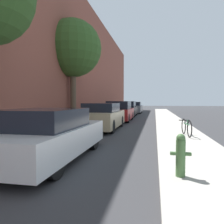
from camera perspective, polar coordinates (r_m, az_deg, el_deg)
The scene contains 12 objects.
ground_plane at distance 14.48m, azimuth 3.94°, elevation -3.21°, with size 120.00×120.00×0.00m, color #333335.
sidewalk_left at distance 15.11m, azimuth -7.05°, elevation -2.74°, with size 2.00×52.00×0.12m.
sidewalk_right at distance 14.40m, azimuth 15.48°, elevation -3.09°, with size 2.00×52.00×0.12m.
building_facade_left at distance 15.91m, azimuth -11.96°, elevation 15.56°, with size 0.70×52.00×10.09m.
parked_car_white at distance 5.95m, azimuth -16.68°, elevation -5.74°, with size 1.90×4.41×1.33m.
parked_car_champagne at distance 11.76m, azimuth -2.51°, elevation -1.24°, with size 1.78×4.49×1.42m.
parked_car_red at distance 16.70m, azimuth 1.94°, elevation 0.08°, with size 1.82×4.36×1.53m.
parked_car_black at distance 22.14m, azimuth 4.05°, elevation 0.75°, with size 1.74×4.46×1.53m.
parked_car_grey at distance 27.99m, azimuth 5.84°, elevation 1.12°, with size 1.89×4.30×1.44m.
street_tree_far at distance 15.13m, azimuth -10.26°, elevation 16.05°, with size 3.78×3.78×6.80m.
fire_hydrant at distance 4.31m, azimuth 17.58°, elevation -10.61°, with size 0.38×0.17×0.80m.
bicycle at distance 9.38m, azimuth 18.96°, elevation -3.82°, with size 0.44×1.62×0.66m.
Camera 1 is at (1.80, 1.71, 1.52)m, focal length 34.81 mm.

